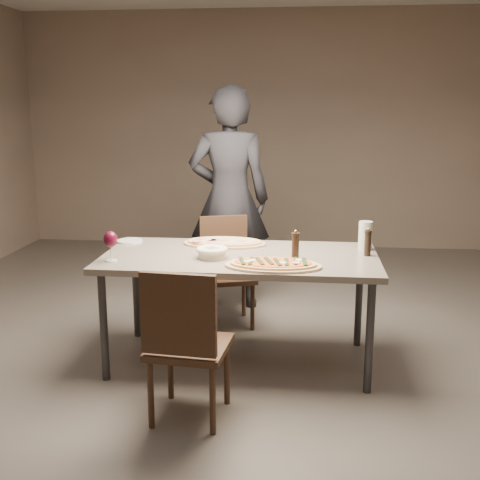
# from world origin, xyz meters

# --- Properties ---
(room) EXTENTS (7.00, 7.00, 7.00)m
(room) POSITION_xyz_m (0.00, 0.00, 1.40)
(room) COLOR #5C5650
(room) RESTS_ON ground
(dining_table) EXTENTS (1.80, 0.90, 0.75)m
(dining_table) POSITION_xyz_m (0.00, 0.00, 0.69)
(dining_table) COLOR slate
(dining_table) RESTS_ON ground
(zucchini_pizza) EXTENTS (0.59, 0.33, 0.05)m
(zucchini_pizza) POSITION_xyz_m (0.23, -0.28, 0.77)
(zucchini_pizza) COLOR tan
(zucchini_pizza) RESTS_ON dining_table
(ham_pizza) EXTENTS (0.58, 0.32, 0.04)m
(ham_pizza) POSITION_xyz_m (-0.14, 0.28, 0.77)
(ham_pizza) COLOR tan
(ham_pizza) RESTS_ON dining_table
(bread_basket) EXTENTS (0.20, 0.20, 0.07)m
(bread_basket) POSITION_xyz_m (-0.17, -0.10, 0.79)
(bread_basket) COLOR beige
(bread_basket) RESTS_ON dining_table
(oil_dish) EXTENTS (0.13, 0.13, 0.02)m
(oil_dish) POSITION_xyz_m (0.42, -0.21, 0.76)
(oil_dish) COLOR white
(oil_dish) RESTS_ON dining_table
(pepper_mill_left) EXTENTS (0.05, 0.05, 0.20)m
(pepper_mill_left) POSITION_xyz_m (0.36, -0.12, 0.84)
(pepper_mill_left) COLOR black
(pepper_mill_left) RESTS_ON dining_table
(pepper_mill_right) EXTENTS (0.05, 0.05, 0.19)m
(pepper_mill_right) POSITION_xyz_m (0.83, 0.07, 0.84)
(pepper_mill_right) COLOR black
(pepper_mill_right) RESTS_ON dining_table
(carafe) EXTENTS (0.09, 0.09, 0.20)m
(carafe) POSITION_xyz_m (0.83, 0.23, 0.85)
(carafe) COLOR silver
(carafe) RESTS_ON dining_table
(wine_glass) EXTENTS (0.09, 0.09, 0.19)m
(wine_glass) POSITION_xyz_m (-0.79, -0.25, 0.89)
(wine_glass) COLOR silver
(wine_glass) RESTS_ON dining_table
(side_plate) EXTENTS (0.18, 0.18, 0.01)m
(side_plate) POSITION_xyz_m (-0.83, 0.30, 0.76)
(side_plate) COLOR white
(side_plate) RESTS_ON dining_table
(chair_near) EXTENTS (0.46, 0.46, 0.89)m
(chair_near) POSITION_xyz_m (-0.21, -0.84, 0.50)
(chair_near) COLOR #3D2719
(chair_near) RESTS_ON ground
(chair_far) EXTENTS (0.50, 0.50, 0.85)m
(chair_far) POSITION_xyz_m (-0.19, 0.76, 0.48)
(chair_far) COLOR #3D2719
(chair_far) RESTS_ON ground
(diner) EXTENTS (0.71, 0.50, 1.87)m
(diner) POSITION_xyz_m (-0.22, 1.18, 0.94)
(diner) COLOR black
(diner) RESTS_ON ground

